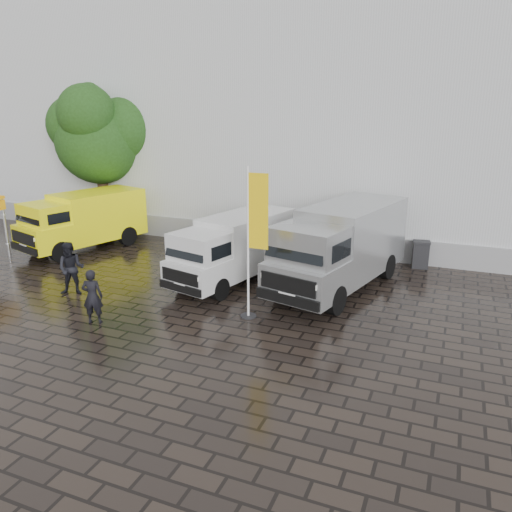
{
  "coord_description": "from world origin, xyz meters",
  "views": [
    {
      "loc": [
        6.49,
        -12.61,
        6.21
      ],
      "look_at": [
        0.42,
        2.2,
        1.4
      ],
      "focal_mm": 35.0,
      "sensor_mm": 36.0,
      "label": 1
    }
  ],
  "objects_px": {
    "van_white": "(233,250)",
    "wheelie_bin": "(421,254)",
    "van_silver": "(340,249)",
    "person_tent": "(71,269)",
    "van_yellow": "(83,222)",
    "flagpole": "(254,237)",
    "person_front": "(92,297)"
  },
  "relations": [
    {
      "from": "van_white",
      "to": "flagpole",
      "type": "distance_m",
      "value": 3.69
    },
    {
      "from": "wheelie_bin",
      "to": "person_tent",
      "type": "bearing_deg",
      "value": -151.17
    },
    {
      "from": "van_yellow",
      "to": "flagpole",
      "type": "xyz_separation_m",
      "value": [
        9.99,
        -4.16,
        1.28
      ]
    },
    {
      "from": "van_silver",
      "to": "van_yellow",
      "type": "bearing_deg",
      "value": -169.5
    },
    {
      "from": "van_white",
      "to": "van_silver",
      "type": "distance_m",
      "value": 3.85
    },
    {
      "from": "van_silver",
      "to": "person_tent",
      "type": "bearing_deg",
      "value": -140.61
    },
    {
      "from": "van_white",
      "to": "person_tent",
      "type": "bearing_deg",
      "value": -130.42
    },
    {
      "from": "person_tent",
      "to": "person_front",
      "type": "bearing_deg",
      "value": -62.29
    },
    {
      "from": "van_yellow",
      "to": "person_front",
      "type": "distance_m",
      "value": 8.53
    },
    {
      "from": "flagpole",
      "to": "person_front",
      "type": "height_order",
      "value": "flagpole"
    },
    {
      "from": "van_white",
      "to": "person_tent",
      "type": "relative_size",
      "value": 3.0
    },
    {
      "from": "van_white",
      "to": "wheelie_bin",
      "type": "relative_size",
      "value": 5.07
    },
    {
      "from": "van_yellow",
      "to": "wheelie_bin",
      "type": "relative_size",
      "value": 5.04
    },
    {
      "from": "van_silver",
      "to": "flagpole",
      "type": "height_order",
      "value": "flagpole"
    },
    {
      "from": "van_silver",
      "to": "wheelie_bin",
      "type": "height_order",
      "value": "van_silver"
    },
    {
      "from": "van_white",
      "to": "person_front",
      "type": "distance_m",
      "value": 5.48
    },
    {
      "from": "flagpole",
      "to": "van_yellow",
      "type": "bearing_deg",
      "value": 157.37
    },
    {
      "from": "flagpole",
      "to": "wheelie_bin",
      "type": "relative_size",
      "value": 4.23
    },
    {
      "from": "van_yellow",
      "to": "van_silver",
      "type": "xyz_separation_m",
      "value": [
        11.78,
        -0.64,
        0.19
      ]
    },
    {
      "from": "van_yellow",
      "to": "van_white",
      "type": "height_order",
      "value": "van_yellow"
    },
    {
      "from": "person_front",
      "to": "person_tent",
      "type": "xyz_separation_m",
      "value": [
        -2.26,
        1.66,
        0.08
      ]
    },
    {
      "from": "van_white",
      "to": "wheelie_bin",
      "type": "height_order",
      "value": "van_white"
    },
    {
      "from": "van_white",
      "to": "flagpole",
      "type": "height_order",
      "value": "flagpole"
    },
    {
      "from": "van_yellow",
      "to": "person_front",
      "type": "bearing_deg",
      "value": -31.0
    },
    {
      "from": "van_silver",
      "to": "person_tent",
      "type": "xyz_separation_m",
      "value": [
        -8.32,
        -4.02,
        -0.54
      ]
    },
    {
      "from": "van_silver",
      "to": "wheelie_bin",
      "type": "bearing_deg",
      "value": 69.29
    },
    {
      "from": "van_yellow",
      "to": "person_front",
      "type": "xyz_separation_m",
      "value": [
        5.72,
        -6.32,
        -0.43
      ]
    },
    {
      "from": "wheelie_bin",
      "to": "person_front",
      "type": "xyz_separation_m",
      "value": [
        -8.54,
        -9.31,
        0.29
      ]
    },
    {
      "from": "van_yellow",
      "to": "person_tent",
      "type": "height_order",
      "value": "van_yellow"
    },
    {
      "from": "van_yellow",
      "to": "person_tent",
      "type": "distance_m",
      "value": 5.81
    },
    {
      "from": "person_front",
      "to": "wheelie_bin",
      "type": "bearing_deg",
      "value": -154.11
    },
    {
      "from": "van_silver",
      "to": "person_tent",
      "type": "distance_m",
      "value": 9.26
    }
  ]
}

